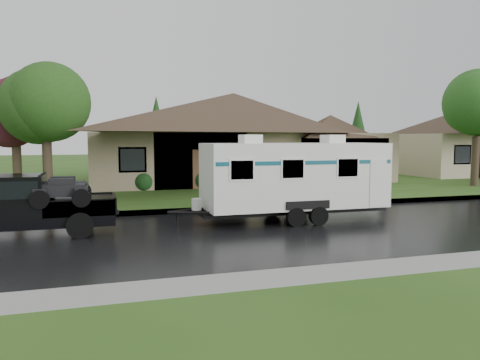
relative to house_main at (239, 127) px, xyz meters
name	(u,v)px	position (x,y,z in m)	size (l,w,h in m)	color
ground	(290,218)	(-2.29, -13.84, -3.59)	(140.00, 140.00, 0.00)	#2F541A
road	(315,228)	(-2.29, -15.84, -3.59)	(140.00, 8.00, 0.01)	black
curb	(268,207)	(-2.29, -11.59, -3.52)	(140.00, 0.50, 0.15)	gray
lawn	(201,180)	(-2.29, 1.16, -3.52)	(140.00, 26.00, 0.15)	#2F541A
house_main	(239,127)	(0.00, 0.00, 0.00)	(19.44, 10.80, 6.90)	gray
house_neighbor	(480,132)	(19.97, 0.50, -0.27)	(15.12, 9.72, 6.45)	#BBB18B
tree_left_green	(45,105)	(-10.93, -7.36, 0.67)	(3.58, 3.58, 5.93)	#382B1E
tree_red	(15,113)	(-12.33, -6.03, 0.36)	(3.31, 3.31, 5.48)	#382B1E
tree_right_green	(478,107)	(11.65, -7.79, 1.00)	(3.87, 3.87, 6.41)	#382B1E
shrub_row	(257,177)	(-0.29, -4.54, -2.94)	(13.60, 1.00, 1.00)	#143814
pickup_truck	(15,204)	(-11.19, -14.42, -2.63)	(5.36, 2.04, 1.79)	black
travel_trailer	(295,175)	(-2.39, -14.42, -2.02)	(6.62, 2.32, 2.97)	white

